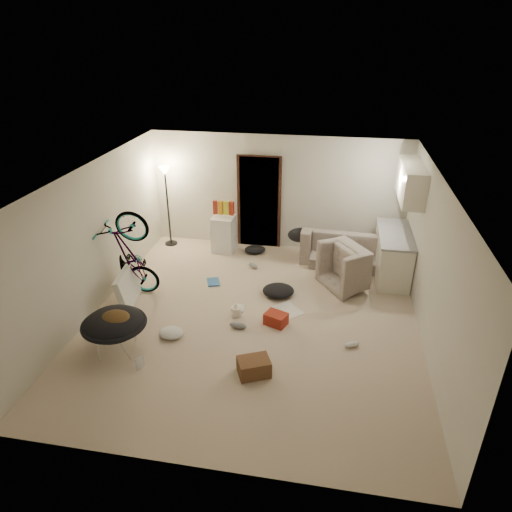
% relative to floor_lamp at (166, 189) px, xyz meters
% --- Properties ---
extents(floor, '(5.50, 6.00, 0.02)m').
position_rel_floor_lamp_xyz_m(floor, '(2.40, -2.65, -1.32)').
color(floor, beige).
rests_on(floor, ground).
extents(ceiling, '(5.50, 6.00, 0.02)m').
position_rel_floor_lamp_xyz_m(ceiling, '(2.40, -2.65, 1.20)').
color(ceiling, white).
rests_on(ceiling, wall_back).
extents(wall_back, '(5.50, 0.02, 2.50)m').
position_rel_floor_lamp_xyz_m(wall_back, '(2.40, 0.36, -0.06)').
color(wall_back, beige).
rests_on(wall_back, floor).
extents(wall_front, '(5.50, 0.02, 2.50)m').
position_rel_floor_lamp_xyz_m(wall_front, '(2.40, -5.66, -0.06)').
color(wall_front, beige).
rests_on(wall_front, floor).
extents(wall_left, '(0.02, 6.00, 2.50)m').
position_rel_floor_lamp_xyz_m(wall_left, '(-0.36, -2.65, -0.06)').
color(wall_left, beige).
rests_on(wall_left, floor).
extents(wall_right, '(0.02, 6.00, 2.50)m').
position_rel_floor_lamp_xyz_m(wall_right, '(5.16, -2.65, -0.06)').
color(wall_right, beige).
rests_on(wall_right, floor).
extents(doorway, '(0.85, 0.10, 2.04)m').
position_rel_floor_lamp_xyz_m(doorway, '(2.00, 0.32, -0.29)').
color(doorway, black).
rests_on(doorway, floor).
extents(door_trim, '(0.97, 0.04, 2.10)m').
position_rel_floor_lamp_xyz_m(door_trim, '(2.00, 0.29, -0.29)').
color(door_trim, '#361B12').
rests_on(door_trim, floor).
extents(floor_lamp, '(0.28, 0.28, 1.81)m').
position_rel_floor_lamp_xyz_m(floor_lamp, '(0.00, 0.00, 0.00)').
color(floor_lamp, black).
rests_on(floor_lamp, floor).
extents(kitchen_counter, '(0.60, 1.50, 0.88)m').
position_rel_floor_lamp_xyz_m(kitchen_counter, '(4.83, -0.65, -0.87)').
color(kitchen_counter, '#ECE7CE').
rests_on(kitchen_counter, floor).
extents(counter_top, '(0.64, 1.54, 0.04)m').
position_rel_floor_lamp_xyz_m(counter_top, '(4.83, -0.65, -0.41)').
color(counter_top, gray).
rests_on(counter_top, kitchen_counter).
extents(kitchen_uppers, '(0.38, 1.40, 0.65)m').
position_rel_floor_lamp_xyz_m(kitchen_uppers, '(4.96, -0.65, 0.64)').
color(kitchen_uppers, '#ECE7CE').
rests_on(kitchen_uppers, wall_right).
extents(sofa, '(1.88, 0.82, 0.54)m').
position_rel_floor_lamp_xyz_m(sofa, '(3.93, -0.20, -1.04)').
color(sofa, '#3B433B').
rests_on(sofa, floor).
extents(armchair, '(1.24, 1.27, 0.63)m').
position_rel_floor_lamp_xyz_m(armchair, '(4.14, -1.11, -0.99)').
color(armchair, '#3B433B').
rests_on(armchair, floor).
extents(bicycle, '(1.76, 0.78, 1.01)m').
position_rel_floor_lamp_xyz_m(bicycle, '(0.10, -2.25, -0.85)').
color(bicycle, black).
rests_on(bicycle, floor).
extents(book_asset, '(0.25, 0.22, 0.02)m').
position_rel_floor_lamp_xyz_m(book_asset, '(0.98, -4.24, -1.30)').
color(book_asset, maroon).
rests_on(book_asset, floor).
extents(mini_fridge, '(0.49, 0.49, 0.79)m').
position_rel_floor_lamp_xyz_m(mini_fridge, '(1.28, -0.10, -0.91)').
color(mini_fridge, white).
rests_on(mini_fridge, floor).
extents(snack_box_0, '(0.12, 0.09, 0.30)m').
position_rel_floor_lamp_xyz_m(snack_box_0, '(1.11, -0.10, -0.31)').
color(snack_box_0, maroon).
rests_on(snack_box_0, mini_fridge).
extents(snack_box_1, '(0.11, 0.09, 0.30)m').
position_rel_floor_lamp_xyz_m(snack_box_1, '(1.23, -0.10, -0.31)').
color(snack_box_1, orange).
rests_on(snack_box_1, mini_fridge).
extents(snack_box_2, '(0.11, 0.08, 0.30)m').
position_rel_floor_lamp_xyz_m(snack_box_2, '(1.35, -0.10, -0.31)').
color(snack_box_2, yellow).
rests_on(snack_box_2, mini_fridge).
extents(snack_box_3, '(0.12, 0.09, 0.30)m').
position_rel_floor_lamp_xyz_m(snack_box_3, '(1.47, -0.10, -0.31)').
color(snack_box_3, maroon).
rests_on(snack_box_3, mini_fridge).
extents(saucer_chair, '(0.97, 0.97, 0.69)m').
position_rel_floor_lamp_xyz_m(saucer_chair, '(0.51, -3.85, -0.90)').
color(saucer_chair, silver).
rests_on(saucer_chair, floor).
extents(hoodie, '(0.49, 0.41, 0.22)m').
position_rel_floor_lamp_xyz_m(hoodie, '(0.56, -3.88, -0.70)').
color(hoodie, '#493219').
rests_on(hoodie, saucer_chair).
extents(sofa_drape, '(0.65, 0.57, 0.28)m').
position_rel_floor_lamp_xyz_m(sofa_drape, '(2.98, -0.20, -0.77)').
color(sofa_drape, black).
rests_on(sofa_drape, sofa).
extents(tv_box, '(0.35, 0.95, 0.62)m').
position_rel_floor_lamp_xyz_m(tv_box, '(0.10, -2.47, -1.00)').
color(tv_box, silver).
rests_on(tv_box, floor).
extents(drink_case_a, '(0.54, 0.48, 0.26)m').
position_rel_floor_lamp_xyz_m(drink_case_a, '(2.67, -4.01, -1.18)').
color(drink_case_a, brown).
rests_on(drink_case_a, floor).
extents(drink_case_b, '(0.43, 0.37, 0.21)m').
position_rel_floor_lamp_xyz_m(drink_case_b, '(2.81, -2.73, -1.20)').
color(drink_case_b, maroon).
rests_on(drink_case_b, floor).
extents(juicer, '(0.17, 0.17, 0.25)m').
position_rel_floor_lamp_xyz_m(juicer, '(2.10, -2.61, -1.20)').
color(juicer, '#F1E3D1').
rests_on(juicer, floor).
extents(newspaper, '(0.60, 0.61, 0.01)m').
position_rel_floor_lamp_xyz_m(newspaper, '(2.96, -2.28, -1.30)').
color(newspaper, silver).
rests_on(newspaper, floor).
extents(book_blue, '(0.32, 0.37, 0.03)m').
position_rel_floor_lamp_xyz_m(book_blue, '(1.41, -1.57, -1.29)').
color(book_blue, '#2B5A9B').
rests_on(book_blue, floor).
extents(book_white, '(0.22, 0.27, 0.02)m').
position_rel_floor_lamp_xyz_m(book_white, '(2.09, -2.38, -1.30)').
color(book_white, silver).
rests_on(book_white, floor).
extents(shoe_1, '(0.27, 0.26, 0.10)m').
position_rel_floor_lamp_xyz_m(shoe_1, '(2.07, -0.82, -1.26)').
color(shoe_1, slate).
rests_on(shoe_1, floor).
extents(shoe_3, '(0.31, 0.16, 0.11)m').
position_rel_floor_lamp_xyz_m(shoe_3, '(2.21, -2.96, -1.25)').
color(shoe_3, slate).
rests_on(shoe_3, floor).
extents(shoe_4, '(0.27, 0.21, 0.09)m').
position_rel_floor_lamp_xyz_m(shoe_4, '(4.06, -3.13, -1.26)').
color(shoe_4, white).
rests_on(shoe_4, floor).
extents(clothes_lump_a, '(0.66, 0.59, 0.19)m').
position_rel_floor_lamp_xyz_m(clothes_lump_a, '(2.72, -1.80, -1.21)').
color(clothes_lump_a, black).
rests_on(clothes_lump_a, floor).
extents(clothes_lump_b, '(0.56, 0.52, 0.14)m').
position_rel_floor_lamp_xyz_m(clothes_lump_b, '(1.98, -0.10, -1.24)').
color(clothes_lump_b, black).
rests_on(clothes_lump_b, floor).
extents(clothes_lump_c, '(0.46, 0.41, 0.12)m').
position_rel_floor_lamp_xyz_m(clothes_lump_c, '(1.20, -3.35, -1.24)').
color(clothes_lump_c, silver).
rests_on(clothes_lump_c, floor).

